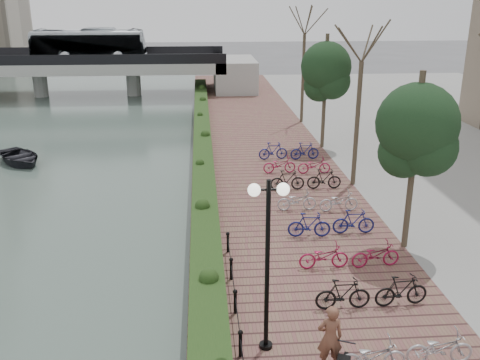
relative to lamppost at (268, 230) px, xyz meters
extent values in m
cube|color=brown|center=(1.90, 14.16, -3.66)|extent=(8.00, 75.00, 0.50)
cube|color=#1B3914|center=(-1.50, 16.66, -3.11)|extent=(1.10, 56.00, 0.60)
cylinder|color=black|center=(-0.70, -0.34, -3.06)|extent=(0.10, 0.10, 0.70)
cylinder|color=black|center=(-0.70, 1.66, -3.06)|extent=(0.10, 0.10, 0.70)
cylinder|color=black|center=(-0.70, 3.66, -3.06)|extent=(0.10, 0.10, 0.70)
cylinder|color=black|center=(-0.70, 5.66, -3.06)|extent=(0.10, 0.10, 0.70)
cylinder|color=black|center=(0.00, 0.00, -1.06)|extent=(0.12, 0.12, 4.72)
cylinder|color=black|center=(0.00, 0.00, 1.05)|extent=(0.70, 0.06, 0.06)
sphere|color=white|center=(-0.35, 0.00, 1.05)|extent=(0.32, 0.32, 0.32)
sphere|color=white|center=(0.35, 0.00, 1.05)|extent=(0.32, 0.32, 0.32)
imported|color=brown|center=(1.47, -0.94, -2.53)|extent=(0.65, 0.43, 1.77)
imported|color=#B5B5BA|center=(2.50, -1.03, -2.96)|extent=(0.60, 1.71, 0.90)
imported|color=black|center=(2.50, 1.57, -2.91)|extent=(0.47, 1.66, 1.00)
imported|color=#9E163F|center=(2.50, 4.17, -2.96)|extent=(0.60, 1.72, 0.90)
imported|color=navy|center=(2.50, 6.77, -2.91)|extent=(0.47, 1.66, 1.00)
imported|color=#B5B5BA|center=(2.50, 9.37, -2.96)|extent=(0.60, 1.71, 0.90)
imported|color=black|center=(2.50, 11.97, -2.91)|extent=(0.47, 1.66, 1.00)
imported|color=#9E163F|center=(2.50, 14.57, -2.96)|extent=(0.60, 1.72, 0.90)
imported|color=navy|center=(2.50, 17.17, -2.91)|extent=(0.47, 1.66, 1.00)
imported|color=#B5B5BA|center=(4.30, -1.03, -2.96)|extent=(0.60, 1.71, 0.90)
imported|color=black|center=(4.30, 1.57, -2.91)|extent=(0.47, 1.66, 1.00)
imported|color=#9E163F|center=(4.30, 4.17, -2.96)|extent=(0.60, 1.72, 0.90)
imported|color=navy|center=(4.30, 6.77, -2.91)|extent=(0.47, 1.66, 1.00)
imported|color=#B5B5BA|center=(4.30, 9.37, -2.96)|extent=(0.60, 1.71, 0.90)
imported|color=black|center=(4.30, 11.97, -2.91)|extent=(0.47, 1.66, 1.00)
imported|color=#9E163F|center=(4.30, 14.57, -2.96)|extent=(0.60, 1.72, 0.90)
imported|color=navy|center=(4.30, 17.17, -2.91)|extent=(0.47, 1.66, 1.00)
cube|color=#A2A19C|center=(-17.10, 41.66, -0.91)|extent=(36.00, 8.00, 1.00)
cube|color=black|center=(-17.10, 37.76, 0.04)|extent=(36.00, 0.15, 0.90)
cube|color=black|center=(-17.10, 45.56, 0.04)|extent=(36.00, 0.15, 0.90)
cylinder|color=#A2A19C|center=(-17.10, 41.66, -2.66)|extent=(1.40, 1.40, 2.50)
cylinder|color=#A2A19C|center=(-8.10, 41.66, -2.66)|extent=(1.40, 1.40, 2.50)
imported|color=white|center=(-12.11, 41.66, 1.09)|extent=(2.52, 10.77, 3.00)
imported|color=#222228|center=(-12.26, 19.01, -3.48)|extent=(4.68, 4.88, 0.82)
camera|label=1|loc=(-1.59, -11.92, 5.44)|focal=40.00mm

